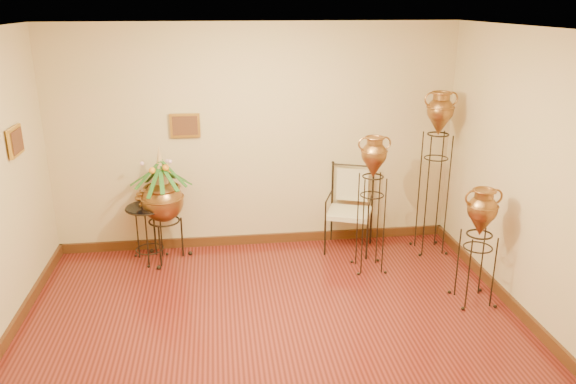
{
  "coord_description": "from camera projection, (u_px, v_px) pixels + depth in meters",
  "views": [
    {
      "loc": [
        -0.46,
        -4.28,
        3.02
      ],
      "look_at": [
        0.25,
        1.3,
        1.1
      ],
      "focal_mm": 35.0,
      "sensor_mm": 36.0,
      "label": 1
    }
  ],
  "objects": [
    {
      "name": "ground",
      "position": [
        279.0,
        355.0,
        5.05
      ],
      "size": [
        5.0,
        5.0,
        0.0
      ],
      "primitive_type": "plane",
      "color": "maroon",
      "rests_on": "ground"
    },
    {
      "name": "room_shell",
      "position": [
        277.0,
        170.0,
        4.49
      ],
      "size": [
        5.02,
        5.02,
        2.81
      ],
      "color": "#CDAF84",
      "rests_on": "ground"
    },
    {
      "name": "amphora_tall",
      "position": [
        435.0,
        172.0,
        6.85
      ],
      "size": [
        0.52,
        0.52,
        2.04
      ],
      "rotation": [
        0.0,
        0.0,
        0.39
      ],
      "color": "black",
      "rests_on": "ground"
    },
    {
      "name": "amphora_mid",
      "position": [
        372.0,
        203.0,
        6.42
      ],
      "size": [
        0.38,
        0.38,
        1.63
      ],
      "rotation": [
        0.0,
        0.0,
        -0.05
      ],
      "color": "black",
      "rests_on": "ground"
    },
    {
      "name": "amphora_short",
      "position": [
        478.0,
        246.0,
        5.76
      ],
      "size": [
        0.51,
        0.51,
        1.27
      ],
      "rotation": [
        0.0,
        0.0,
        0.43
      ],
      "color": "black",
      "rests_on": "ground"
    },
    {
      "name": "planter_urn",
      "position": [
        162.0,
        196.0,
        6.66
      ],
      "size": [
        0.91,
        0.91,
        1.46
      ],
      "rotation": [
        0.0,
        0.0,
        0.17
      ],
      "color": "black",
      "rests_on": "ground"
    },
    {
      "name": "armchair",
      "position": [
        349.0,
        210.0,
        7.03
      ],
      "size": [
        0.76,
        0.74,
        1.07
      ],
      "rotation": [
        0.0,
        0.0,
        -0.37
      ],
      "color": "black",
      "rests_on": "ground"
    },
    {
      "name": "side_table",
      "position": [
        148.0,
        232.0,
        6.79
      ],
      "size": [
        0.49,
        0.49,
        0.88
      ],
      "rotation": [
        0.0,
        0.0,
        0.03
      ],
      "color": "black",
      "rests_on": "ground"
    }
  ]
}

